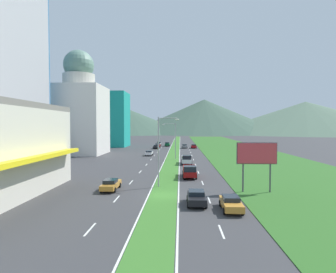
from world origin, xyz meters
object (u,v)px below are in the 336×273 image
object	(u,v)px
car_8	(196,197)
pickup_truck_0	(187,159)
car_3	(149,153)
car_7	(156,147)
car_0	(185,146)
car_5	(167,144)
car_9	(194,146)
pickup_truck_1	(190,171)
car_6	(159,144)
car_1	(158,145)
street_lamp_near	(161,147)
street_lamp_mid	(174,138)
car_4	(111,184)
billboard_roadside	(257,156)
car_2	(231,203)

from	to	relation	value
car_8	pickup_truck_0	xyz separation A→B (m)	(-0.33, 30.46, 0.24)
car_3	car_7	distance (m)	22.89
car_0	car_8	world-z (taller)	car_8
car_5	car_9	bearing A→B (deg)	-134.04
car_3	pickup_truck_1	bearing A→B (deg)	-162.77
car_6	car_9	world-z (taller)	car_6
car_1	car_8	distance (m)	77.09
car_3	pickup_truck_0	distance (m)	19.30
street_lamp_near	car_8	size ratio (longest dim) A/B	2.26
street_lamp_mid	car_0	distance (m)	34.52
car_4	pickup_truck_0	xyz separation A→B (m)	(10.10, 24.38, 0.27)
car_3	car_9	world-z (taller)	car_9
billboard_roadside	pickup_truck_1	distance (m)	12.70
car_4	street_lamp_near	bearing A→B (deg)	-72.16
car_8	car_9	world-z (taller)	car_8
car_0	car_5	world-z (taller)	car_5
street_lamp_mid	car_6	xyz separation A→B (m)	(-7.25, 46.85, -4.36)
pickup_truck_0	car_0	bearing A→B (deg)	179.72
car_1	car_3	world-z (taller)	car_1
billboard_roadside	car_1	xyz separation A→B (m)	(-17.81, 70.86, -3.72)
car_1	car_3	size ratio (longest dim) A/B	1.08
car_9	pickup_truck_1	world-z (taller)	pickup_truck_1
car_2	car_6	bearing A→B (deg)	-171.14
car_8	car_4	bearing A→B (deg)	-120.24
car_1	pickup_truck_0	distance (m)	47.00
billboard_roadside	car_9	xyz separation A→B (m)	(-4.38, 67.35, -3.76)
street_lamp_near	pickup_truck_1	world-z (taller)	street_lamp_near
car_8	car_3	bearing A→B (deg)	-167.80
street_lamp_mid	car_3	bearing A→B (deg)	130.86
billboard_roadside	car_7	bearing A→B (deg)	105.48
street_lamp_mid	car_2	size ratio (longest dim) A/B	2.07
street_lamp_near	car_6	distance (m)	78.20
billboard_roadside	car_8	bearing A→B (deg)	-143.83
street_lamp_mid	car_8	xyz separation A→B (m)	(3.24, -39.04, -4.37)
car_5	pickup_truck_1	xyz separation A→B (m)	(6.66, -67.72, 0.17)
car_4	car_5	world-z (taller)	car_5
street_lamp_near	pickup_truck_1	distance (m)	9.07
car_7	pickup_truck_1	bearing A→B (deg)	-169.67
street_lamp_mid	pickup_truck_0	bearing A→B (deg)	-71.28
car_0	car_2	size ratio (longest dim) A/B	0.97
car_0	car_4	distance (m)	67.84
car_0	car_2	xyz separation A→B (m)	(3.31, -74.99, -0.02)
car_3	pickup_truck_1	xyz separation A→B (m)	(9.96, -32.13, 0.27)
car_6	car_7	distance (m)	15.93
car_3	pickup_truck_0	world-z (taller)	pickup_truck_0
billboard_roadside	car_5	distance (m)	78.54
car_0	car_1	world-z (taller)	car_1
street_lamp_near	car_2	xyz separation A→B (m)	(7.44, -9.92, -4.61)
pickup_truck_1	street_lamp_mid	bearing A→B (deg)	-172.85
car_1	car_9	world-z (taller)	car_1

